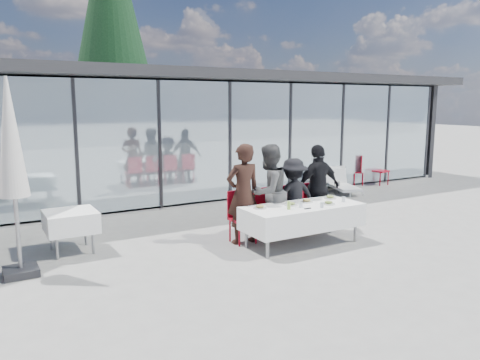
# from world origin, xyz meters

# --- Properties ---
(ground) EXTENTS (90.00, 90.00, 0.00)m
(ground) POSITION_xyz_m (0.00, 0.00, 0.00)
(ground) COLOR gray
(ground) RESTS_ON ground
(pavilion) EXTENTS (14.80, 8.80, 3.44)m
(pavilion) POSITION_xyz_m (2.00, 8.16, 2.15)
(pavilion) COLOR gray
(pavilion) RESTS_ON ground
(treeline) EXTENTS (62.50, 2.00, 4.40)m
(treeline) POSITION_xyz_m (-2.00, 28.00, 2.20)
(treeline) COLOR #113510
(treeline) RESTS_ON ground
(dining_table) EXTENTS (2.26, 0.96, 0.75)m
(dining_table) POSITION_xyz_m (0.34, -0.03, 0.54)
(dining_table) COLOR white
(dining_table) RESTS_ON ground
(diner_a) EXTENTS (0.70, 0.70, 1.88)m
(diner_a) POSITION_xyz_m (-0.56, 0.62, 0.94)
(diner_a) COLOR #311C16
(diner_a) RESTS_ON ground
(diner_chair_a) EXTENTS (0.44, 0.44, 0.97)m
(diner_chair_a) POSITION_xyz_m (-0.56, 0.72, 0.54)
(diner_chair_a) COLOR #AC0B1B
(diner_chair_a) RESTS_ON ground
(diner_b) EXTENTS (1.14, 1.14, 1.84)m
(diner_b) POSITION_xyz_m (0.01, 0.62, 0.92)
(diner_b) COLOR #4B4B4B
(diner_b) RESTS_ON ground
(diner_chair_b) EXTENTS (0.44, 0.44, 0.97)m
(diner_chair_b) POSITION_xyz_m (0.01, 0.72, 0.54)
(diner_chair_b) COLOR #AC0B1B
(diner_chair_b) RESTS_ON ground
(diner_c) EXTENTS (1.11, 1.11, 1.54)m
(diner_c) POSITION_xyz_m (0.60, 0.62, 0.77)
(diner_c) COLOR black
(diner_c) RESTS_ON ground
(diner_chair_c) EXTENTS (0.44, 0.44, 0.97)m
(diner_chair_c) POSITION_xyz_m (0.60, 0.72, 0.54)
(diner_chair_c) COLOR #AC0B1B
(diner_chair_c) RESTS_ON ground
(diner_d) EXTENTS (1.05, 1.05, 1.79)m
(diner_d) POSITION_xyz_m (1.23, 0.62, 0.89)
(diner_d) COLOR black
(diner_d) RESTS_ON ground
(diner_chair_d) EXTENTS (0.44, 0.44, 0.97)m
(diner_chair_d) POSITION_xyz_m (1.23, 0.72, 0.54)
(diner_chair_d) COLOR #AC0B1B
(diner_chair_d) RESTS_ON ground
(plate_a) EXTENTS (0.24, 0.24, 0.07)m
(plate_a) POSITION_xyz_m (-0.49, 0.14, 0.78)
(plate_a) COLOR silver
(plate_a) RESTS_ON dining_table
(plate_b) EXTENTS (0.24, 0.24, 0.07)m
(plate_b) POSITION_xyz_m (0.14, 0.07, 0.78)
(plate_b) COLOR silver
(plate_b) RESTS_ON dining_table
(plate_c) EXTENTS (0.24, 0.24, 0.07)m
(plate_c) POSITION_xyz_m (0.57, 0.15, 0.78)
(plate_c) COLOR silver
(plate_c) RESTS_ON dining_table
(plate_d) EXTENTS (0.24, 0.24, 0.07)m
(plate_d) POSITION_xyz_m (1.18, 0.19, 0.78)
(plate_d) COLOR silver
(plate_d) RESTS_ON dining_table
(plate_extra) EXTENTS (0.24, 0.24, 0.07)m
(plate_extra) POSITION_xyz_m (0.80, -0.20, 0.78)
(plate_extra) COLOR silver
(plate_extra) RESTS_ON dining_table
(juice_bottle) EXTENTS (0.06, 0.06, 0.15)m
(juice_bottle) POSITION_xyz_m (-0.08, -0.18, 0.82)
(juice_bottle) COLOR #9AC853
(juice_bottle) RESTS_ON dining_table
(drinking_glasses) EXTENTS (1.07, 0.27, 0.10)m
(drinking_glasses) POSITION_xyz_m (0.63, -0.24, 0.80)
(drinking_glasses) COLOR silver
(drinking_glasses) RESTS_ON dining_table
(folded_eyeglasses) EXTENTS (0.14, 0.03, 0.01)m
(folded_eyeglasses) POSITION_xyz_m (0.23, -0.31, 0.76)
(folded_eyeglasses) COLOR black
(folded_eyeglasses) RESTS_ON dining_table
(spare_table_left) EXTENTS (0.86, 0.86, 0.74)m
(spare_table_left) POSITION_xyz_m (-3.46, 1.66, 0.55)
(spare_table_left) COLOR white
(spare_table_left) RESTS_ON ground
(spare_table_right) EXTENTS (0.86, 0.86, 0.74)m
(spare_table_right) POSITION_xyz_m (4.05, 3.74, 0.55)
(spare_table_right) COLOR white
(spare_table_right) RESTS_ON ground
(spare_chair_a) EXTENTS (0.51, 0.51, 0.97)m
(spare_chair_a) POSITION_xyz_m (6.46, 3.96, 0.54)
(spare_chair_a) COLOR #AC0B1B
(spare_chair_a) RESTS_ON ground
(spare_chair_b) EXTENTS (0.62, 0.62, 0.97)m
(spare_chair_b) POSITION_xyz_m (5.72, 4.10, 0.54)
(spare_chair_b) COLOR #AC0B1B
(spare_chair_b) RESTS_ON ground
(market_umbrella) EXTENTS (0.50, 0.50, 3.00)m
(market_umbrella) POSITION_xyz_m (-4.37, 0.86, 1.94)
(market_umbrella) COLOR black
(market_umbrella) RESTS_ON ground
(lounger) EXTENTS (0.99, 1.45, 0.72)m
(lounger) POSITION_xyz_m (4.55, 3.55, 0.26)
(lounger) COLOR white
(lounger) RESTS_ON ground
(conifer_tree) EXTENTS (4.00, 4.00, 10.50)m
(conifer_tree) POSITION_xyz_m (0.50, 13.00, 5.99)
(conifer_tree) COLOR #382316
(conifer_tree) RESTS_ON ground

